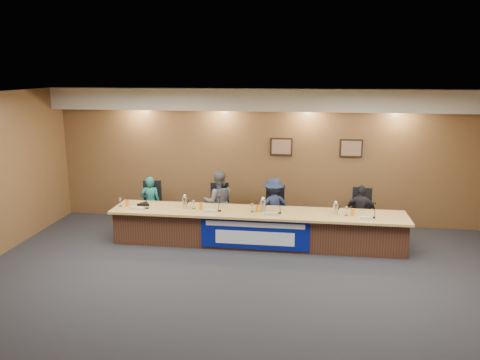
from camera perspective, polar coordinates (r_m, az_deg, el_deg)
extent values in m
plane|color=black|center=(7.82, 0.18, -14.16)|extent=(10.00, 10.00, 0.00)
cube|color=silver|center=(6.95, 0.20, 9.95)|extent=(10.00, 8.00, 0.04)
cube|color=brown|center=(11.10, 2.98, 2.87)|extent=(10.00, 0.04, 3.20)
cube|color=beige|center=(10.69, 2.94, 9.76)|extent=(10.00, 0.50, 0.50)
cube|color=#462618|center=(9.88, 2.07, -5.96)|extent=(6.00, 0.80, 0.70)
cube|color=tan|center=(9.71, 2.06, -3.97)|extent=(6.10, 0.95, 0.05)
cube|color=navy|center=(9.48, 1.81, -6.61)|extent=(2.20, 0.02, 0.65)
cube|color=silver|center=(9.40, 1.81, -5.49)|extent=(2.00, 0.01, 0.10)
cube|color=silver|center=(9.49, 1.80, -7.09)|extent=(1.60, 0.01, 0.28)
cube|color=black|center=(11.00, 5.06, 4.06)|extent=(0.52, 0.04, 0.42)
cube|color=black|center=(11.04, 13.40, 3.79)|extent=(0.52, 0.04, 0.42)
imported|color=#155950|center=(10.94, -10.83, -2.76)|extent=(0.48, 0.34, 1.25)
imported|color=#545359|center=(10.52, -2.64, -2.68)|extent=(0.80, 0.68, 1.42)
imported|color=#1A223D|center=(10.39, 4.08, -3.27)|extent=(0.96, 0.76, 1.30)
imported|color=black|center=(10.46, 14.53, -3.84)|extent=(0.74, 0.42, 1.20)
cube|color=black|center=(11.07, -10.64, -3.34)|extent=(0.58, 0.58, 0.08)
cube|color=black|center=(10.68, -2.53, -3.73)|extent=(0.54, 0.54, 0.08)
cube|color=black|center=(10.54, 4.11, -3.99)|extent=(0.52, 0.52, 0.08)
cube|color=black|center=(10.59, 14.44, -4.30)|extent=(0.56, 0.56, 0.08)
cube|color=white|center=(10.00, -12.70, -3.36)|extent=(0.24, 0.08, 0.10)
cylinder|color=black|center=(10.07, -11.25, -3.38)|extent=(0.07, 0.07, 0.02)
cylinder|color=orange|center=(10.28, -13.60, -2.78)|extent=(0.06, 0.06, 0.15)
cylinder|color=silver|center=(10.34, -14.39, -2.64)|extent=(0.08, 0.08, 0.18)
cube|color=white|center=(9.60, -3.80, -3.76)|extent=(0.24, 0.08, 0.10)
cylinder|color=black|center=(9.71, -2.51, -3.76)|extent=(0.07, 0.07, 0.02)
cylinder|color=orange|center=(9.80, -4.81, -3.23)|extent=(0.06, 0.06, 0.15)
cylinder|color=silver|center=(9.88, -5.66, -3.02)|extent=(0.08, 0.08, 0.18)
cube|color=white|center=(9.41, 3.77, -4.10)|extent=(0.24, 0.08, 0.10)
cylinder|color=black|center=(9.58, 4.87, -4.04)|extent=(0.07, 0.07, 0.02)
cylinder|color=orange|center=(9.63, 2.11, -3.50)|extent=(0.06, 0.06, 0.15)
cylinder|color=silver|center=(9.62, 1.47, -3.42)|extent=(0.08, 0.08, 0.18)
cube|color=white|center=(9.46, 15.14, -4.47)|extent=(0.24, 0.08, 0.10)
cylinder|color=black|center=(9.63, 15.97, -4.41)|extent=(0.07, 0.07, 0.02)
cylinder|color=orange|center=(9.65, 13.57, -3.83)|extent=(0.06, 0.06, 0.15)
cylinder|color=silver|center=(9.63, 12.86, -3.74)|extent=(0.08, 0.08, 0.18)
cylinder|color=silver|center=(9.92, -6.74, -2.77)|extent=(0.11, 0.11, 0.25)
cylinder|color=silver|center=(9.67, 2.82, -3.12)|extent=(0.11, 0.11, 0.25)
cylinder|color=silver|center=(9.65, 11.57, -3.48)|extent=(0.11, 0.11, 0.23)
cylinder|color=black|center=(10.32, -11.59, -2.90)|extent=(0.32, 0.32, 0.05)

